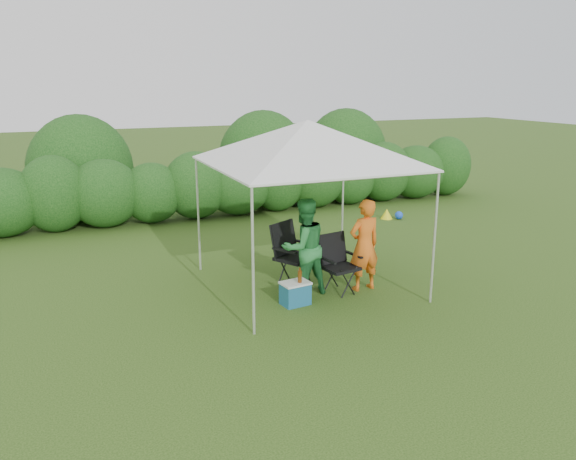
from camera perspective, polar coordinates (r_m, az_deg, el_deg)
name	(u,v)px	position (r m, az deg, el deg)	size (l,w,h in m)	color
ground	(319,294)	(9.41, 3.16, -6.53)	(70.00, 70.00, 0.00)	#3A5A1C
hedge	(221,185)	(14.65, -6.83, 4.59)	(16.03, 1.53, 1.80)	#23531A
canopy	(308,143)	(9.26, 2.00, 8.87)	(3.10, 3.10, 2.83)	silver
chair_right	(337,259)	(9.42, 4.99, -3.00)	(0.67, 0.63, 0.97)	black
chair_left	(291,249)	(9.72, 0.26, -1.99)	(0.83, 0.81, 1.08)	black
man	(364,245)	(9.46, 7.76, -1.53)	(0.57, 0.37, 1.56)	orange
woman	(304,247)	(9.15, 1.63, -1.75)	(0.79, 0.62, 1.63)	#297D3B
cooler	(295,293)	(8.93, 0.74, -6.43)	(0.48, 0.38, 0.37)	#1D5F87
bottle	(300,275)	(8.81, 1.21, -4.60)	(0.07, 0.07, 0.24)	#592D0C
lawn_toy	(390,214)	(14.61, 10.31, 1.59)	(0.52, 0.43, 0.26)	yellow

